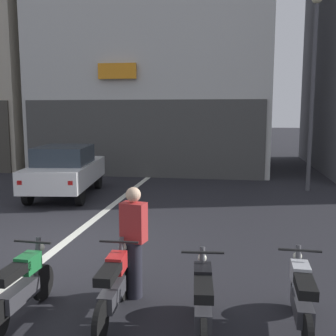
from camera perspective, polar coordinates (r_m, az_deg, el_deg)
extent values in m
plane|color=#232328|center=(8.63, -15.31, -10.83)|extent=(120.00, 120.00, 0.00)
cube|color=silver|center=(14.12, -5.18, -3.16)|extent=(0.20, 18.00, 0.01)
cube|color=silver|center=(21.06, -1.41, 21.31)|extent=(10.48, 7.79, 15.12)
cube|color=#454543|center=(16.69, -3.85, 4.13)|extent=(10.06, 0.10, 3.20)
cube|color=orange|center=(16.89, -7.21, 13.47)|extent=(1.58, 0.16, 0.63)
cylinder|color=black|center=(14.97, -15.70, -1.55)|extent=(0.26, 0.66, 0.64)
cylinder|color=black|center=(14.58, -9.88, -1.62)|extent=(0.26, 0.66, 0.64)
cylinder|color=black|center=(12.56, -19.23, -3.53)|extent=(0.26, 0.66, 0.64)
cylinder|color=black|center=(12.09, -12.34, -3.70)|extent=(0.26, 0.66, 0.64)
cube|color=silver|center=(13.45, -14.27, -0.71)|extent=(2.28, 4.30, 0.66)
cube|color=#2D3842|center=(13.23, -14.54, 1.80)|extent=(1.79, 2.15, 0.56)
cube|color=red|center=(11.79, -20.26, -1.95)|extent=(0.15, 0.08, 0.12)
cube|color=red|center=(11.34, -13.64, -2.06)|extent=(0.15, 0.08, 0.12)
cylinder|color=#47474C|center=(14.60, 19.72, 9.04)|extent=(0.14, 0.14, 6.22)
cylinder|color=black|center=(6.41, -17.29, -15.22)|extent=(0.09, 0.52, 0.52)
cube|color=#38383D|center=(5.88, -20.36, -16.42)|extent=(0.23, 0.74, 0.22)
cube|color=black|center=(5.62, -21.40, -13.76)|extent=(0.24, 0.61, 0.12)
cube|color=#1E7238|center=(5.96, -19.20, -12.60)|extent=(0.23, 0.37, 0.24)
cylinder|color=#4C4C51|center=(6.16, -18.12, -12.54)|extent=(0.08, 0.24, 0.70)
cylinder|color=black|center=(5.99, -18.64, -9.90)|extent=(0.55, 0.06, 0.04)
sphere|color=silver|center=(6.20, -17.61, -10.70)|extent=(0.12, 0.12, 0.12)
cylinder|color=black|center=(6.19, -6.32, -15.78)|extent=(0.09, 0.52, 0.52)
cylinder|color=black|center=(5.19, -9.52, -20.80)|extent=(0.09, 0.52, 0.52)
cube|color=#38383D|center=(5.59, -7.92, -17.29)|extent=(0.22, 0.74, 0.22)
cube|color=black|center=(5.31, -8.46, -14.58)|extent=(0.24, 0.61, 0.12)
cube|color=red|center=(5.69, -7.29, -13.20)|extent=(0.23, 0.37, 0.24)
cylinder|color=#4C4C51|center=(5.91, -6.73, -13.06)|extent=(0.08, 0.24, 0.70)
cylinder|color=black|center=(5.73, -6.98, -10.34)|extent=(0.55, 0.05, 0.04)
sphere|color=silver|center=(5.97, -6.46, -11.12)|extent=(0.12, 0.12, 0.12)
cylinder|color=black|center=(5.79, 4.80, -17.52)|extent=(0.12, 0.52, 0.52)
cube|color=#38383D|center=(5.18, 4.94, -19.41)|extent=(0.27, 0.75, 0.22)
cube|color=black|center=(4.88, 5.03, -16.63)|extent=(0.28, 0.62, 0.12)
cube|color=black|center=(5.27, 4.93, -14.94)|extent=(0.25, 0.38, 0.24)
cylinder|color=#4C4C51|center=(5.50, 4.87, -14.70)|extent=(0.09, 0.24, 0.70)
cylinder|color=black|center=(5.31, 4.93, -11.83)|extent=(0.55, 0.09, 0.04)
sphere|color=silver|center=(5.55, 4.87, -12.59)|extent=(0.12, 0.12, 0.12)
cylinder|color=black|center=(6.10, 17.61, -16.50)|extent=(0.08, 0.52, 0.52)
cube|color=#38383D|center=(5.49, 18.44, -18.15)|extent=(0.22, 0.74, 0.22)
cube|color=black|center=(5.20, 18.85, -15.44)|extent=(0.24, 0.61, 0.12)
cube|color=#B2B5BA|center=(5.59, 18.25, -13.95)|extent=(0.23, 0.37, 0.24)
cylinder|color=#4C4C51|center=(5.82, 17.94, -13.77)|extent=(0.08, 0.24, 0.70)
cylinder|color=black|center=(5.63, 18.19, -11.03)|extent=(0.55, 0.05, 0.04)
sphere|color=silver|center=(5.88, 17.86, -11.79)|extent=(0.12, 0.12, 0.12)
cylinder|color=#23232D|center=(6.18, -4.81, -14.09)|extent=(0.24, 0.24, 0.86)
cube|color=#B22D2D|center=(5.94, -4.89, -7.65)|extent=(0.40, 0.29, 0.58)
sphere|color=beige|center=(5.84, -4.94, -3.78)|extent=(0.22, 0.22, 0.22)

